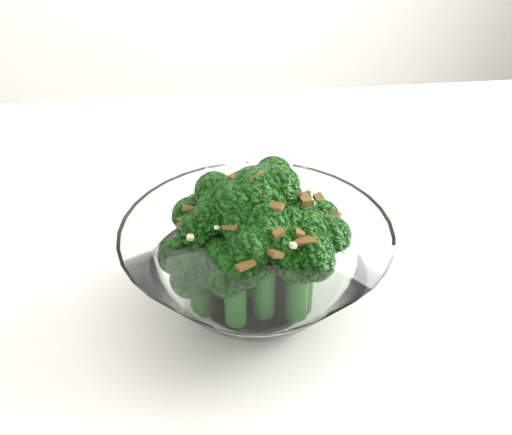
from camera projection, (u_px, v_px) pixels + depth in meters
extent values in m
cube|color=white|center=(223.00, 248.00, 0.64)|extent=(1.30, 0.96, 0.04)
cylinder|color=white|center=(476.00, 273.00, 1.18)|extent=(0.04, 0.04, 0.71)
cylinder|color=white|center=(256.00, 301.00, 0.53)|extent=(0.10, 0.10, 0.01)
cylinder|color=#1F5917|center=(256.00, 255.00, 0.50)|extent=(0.02, 0.02, 0.09)
sphere|color=#1A5810|center=(256.00, 199.00, 0.47)|extent=(0.06, 0.06, 0.06)
cylinder|color=#1F5917|center=(267.00, 242.00, 0.52)|extent=(0.02, 0.02, 0.08)
sphere|color=#1A5810|center=(267.00, 192.00, 0.49)|extent=(0.05, 0.05, 0.05)
cylinder|color=#1F5917|center=(230.00, 257.00, 0.51)|extent=(0.02, 0.02, 0.08)
sphere|color=#1A5810|center=(228.00, 207.00, 0.48)|extent=(0.05, 0.05, 0.05)
cylinder|color=#1F5917|center=(264.00, 280.00, 0.48)|extent=(0.02, 0.02, 0.08)
sphere|color=#1A5810|center=(265.00, 232.00, 0.45)|extent=(0.05, 0.05, 0.05)
cylinder|color=#1F5917|center=(296.00, 261.00, 0.52)|extent=(0.02, 0.02, 0.06)
sphere|color=#1A5810|center=(297.00, 223.00, 0.49)|extent=(0.05, 0.05, 0.05)
cylinder|color=#1F5917|center=(212.00, 265.00, 0.51)|extent=(0.02, 0.02, 0.06)
sphere|color=#1A5810|center=(210.00, 228.00, 0.49)|extent=(0.05, 0.05, 0.05)
cylinder|color=#1F5917|center=(297.00, 292.00, 0.49)|extent=(0.02, 0.02, 0.06)
sphere|color=#1A5810|center=(299.00, 256.00, 0.46)|extent=(0.05, 0.05, 0.05)
cylinder|color=#1F5917|center=(235.00, 300.00, 0.48)|extent=(0.02, 0.02, 0.05)
sphere|color=#1A5810|center=(234.00, 265.00, 0.46)|extent=(0.04, 0.04, 0.04)
cylinder|color=#1F5917|center=(295.00, 246.00, 0.55)|extent=(0.02, 0.02, 0.04)
sphere|color=#1A5810|center=(297.00, 218.00, 0.53)|extent=(0.04, 0.04, 0.04)
cylinder|color=#1F5917|center=(200.00, 294.00, 0.49)|extent=(0.02, 0.02, 0.04)
sphere|color=#1A5810|center=(198.00, 265.00, 0.48)|extent=(0.04, 0.04, 0.04)
cylinder|color=#1F5917|center=(249.00, 243.00, 0.55)|extent=(0.02, 0.02, 0.05)
sphere|color=#1A5810|center=(248.00, 214.00, 0.53)|extent=(0.04, 0.04, 0.04)
cylinder|color=#1F5917|center=(303.00, 282.00, 0.49)|extent=(0.02, 0.02, 0.06)
sphere|color=#1A5810|center=(305.00, 240.00, 0.47)|extent=(0.05, 0.05, 0.05)
cube|color=olive|center=(202.00, 200.00, 0.49)|extent=(0.01, 0.02, 0.01)
cube|color=olive|center=(316.00, 216.00, 0.47)|extent=(0.01, 0.01, 0.01)
cube|color=olive|center=(236.00, 178.00, 0.49)|extent=(0.01, 0.01, 0.01)
cube|color=olive|center=(306.00, 241.00, 0.44)|extent=(0.02, 0.01, 0.01)
cube|color=olive|center=(199.00, 195.00, 0.50)|extent=(0.02, 0.01, 0.01)
cube|color=olive|center=(244.00, 186.00, 0.45)|extent=(0.01, 0.01, 0.01)
cube|color=olive|center=(206.00, 193.00, 0.48)|extent=(0.02, 0.01, 0.01)
cube|color=olive|center=(275.00, 230.00, 0.43)|extent=(0.01, 0.02, 0.01)
cube|color=olive|center=(246.00, 265.00, 0.42)|extent=(0.02, 0.01, 0.01)
cube|color=olive|center=(329.00, 215.00, 0.48)|extent=(0.01, 0.01, 0.01)
cube|color=olive|center=(213.00, 208.00, 0.46)|extent=(0.02, 0.02, 0.01)
cube|color=olive|center=(193.00, 209.00, 0.48)|extent=(0.02, 0.01, 0.01)
cube|color=olive|center=(265.00, 179.00, 0.52)|extent=(0.02, 0.02, 0.01)
cube|color=olive|center=(243.00, 189.00, 0.45)|extent=(0.01, 0.01, 0.01)
cube|color=olive|center=(191.00, 225.00, 0.47)|extent=(0.01, 0.01, 0.00)
cube|color=olive|center=(273.00, 253.00, 0.43)|extent=(0.01, 0.02, 0.01)
cube|color=olive|center=(261.00, 179.00, 0.52)|extent=(0.02, 0.01, 0.01)
cube|color=olive|center=(285.00, 186.00, 0.51)|extent=(0.01, 0.02, 0.01)
cube|color=olive|center=(231.00, 226.00, 0.44)|extent=(0.01, 0.02, 0.01)
cube|color=olive|center=(187.00, 220.00, 0.47)|extent=(0.01, 0.02, 0.01)
cube|color=olive|center=(273.00, 206.00, 0.44)|extent=(0.02, 0.02, 0.01)
cube|color=olive|center=(329.00, 224.00, 0.47)|extent=(0.01, 0.02, 0.01)
cube|color=olive|center=(322.00, 225.00, 0.46)|extent=(0.02, 0.02, 0.01)
cube|color=olive|center=(293.00, 194.00, 0.47)|extent=(0.02, 0.01, 0.01)
cube|color=olive|center=(273.00, 176.00, 0.51)|extent=(0.01, 0.01, 0.01)
cube|color=olive|center=(321.00, 201.00, 0.51)|extent=(0.01, 0.02, 0.01)
cube|color=olive|center=(185.00, 226.00, 0.47)|extent=(0.02, 0.01, 0.01)
cube|color=olive|center=(225.00, 187.00, 0.48)|extent=(0.01, 0.02, 0.01)
cube|color=olive|center=(258.00, 176.00, 0.47)|extent=(0.01, 0.01, 0.01)
cube|color=olive|center=(204.00, 191.00, 0.52)|extent=(0.01, 0.01, 0.01)
cube|color=olive|center=(300.00, 230.00, 0.44)|extent=(0.01, 0.02, 0.01)
cube|color=olive|center=(237.00, 182.00, 0.47)|extent=(0.01, 0.01, 0.01)
cube|color=olive|center=(237.00, 178.00, 0.46)|extent=(0.01, 0.02, 0.01)
cube|color=olive|center=(252.00, 171.00, 0.47)|extent=(0.01, 0.01, 0.01)
cube|color=olive|center=(256.00, 176.00, 0.45)|extent=(0.01, 0.01, 0.01)
cube|color=olive|center=(332.00, 213.00, 0.48)|extent=(0.02, 0.02, 0.01)
cube|color=olive|center=(196.00, 202.00, 0.49)|extent=(0.02, 0.02, 0.01)
cube|color=olive|center=(304.00, 198.00, 0.47)|extent=(0.01, 0.02, 0.01)
cube|color=beige|center=(316.00, 205.00, 0.48)|extent=(0.01, 0.01, 0.01)
cube|color=beige|center=(294.00, 186.00, 0.49)|extent=(0.01, 0.01, 0.00)
cube|color=beige|center=(309.00, 191.00, 0.50)|extent=(0.01, 0.01, 0.01)
cube|color=beige|center=(271.00, 177.00, 0.48)|extent=(0.01, 0.01, 0.00)
cube|color=beige|center=(272.00, 174.00, 0.47)|extent=(0.00, 0.00, 0.00)
cube|color=beige|center=(201.00, 198.00, 0.50)|extent=(0.01, 0.01, 0.00)
cube|color=beige|center=(319.00, 203.00, 0.49)|extent=(0.01, 0.01, 0.01)
cube|color=beige|center=(302.00, 198.00, 0.48)|extent=(0.00, 0.01, 0.00)
cube|color=beige|center=(191.00, 237.00, 0.45)|extent=(0.01, 0.01, 0.01)
cube|color=beige|center=(210.00, 192.00, 0.50)|extent=(0.00, 0.00, 0.00)
cube|color=beige|center=(263.00, 172.00, 0.46)|extent=(0.01, 0.01, 0.01)
cube|color=beige|center=(237.00, 180.00, 0.50)|extent=(0.01, 0.01, 0.00)
cube|color=beige|center=(297.00, 233.00, 0.44)|extent=(0.01, 0.01, 0.00)
cube|color=beige|center=(264.00, 232.00, 0.44)|extent=(0.01, 0.01, 0.01)
cube|color=beige|center=(246.00, 187.00, 0.45)|extent=(0.01, 0.01, 0.00)
cube|color=beige|center=(255.00, 177.00, 0.52)|extent=(0.01, 0.01, 0.00)
cube|color=beige|center=(254.00, 199.00, 0.44)|extent=(0.01, 0.01, 0.00)
cube|color=beige|center=(224.00, 183.00, 0.48)|extent=(0.00, 0.00, 0.00)
cube|color=beige|center=(260.00, 247.00, 0.43)|extent=(0.01, 0.01, 0.01)
cube|color=beige|center=(293.00, 245.00, 0.43)|extent=(0.01, 0.01, 0.01)
cube|color=beige|center=(214.00, 189.00, 0.50)|extent=(0.01, 0.01, 0.00)
cube|color=beige|center=(301.00, 223.00, 0.45)|extent=(0.01, 0.01, 0.01)
cube|color=beige|center=(217.00, 227.00, 0.44)|extent=(0.01, 0.00, 0.00)
cube|color=beige|center=(310.00, 195.00, 0.51)|extent=(0.01, 0.01, 0.01)
cube|color=beige|center=(291.00, 192.00, 0.47)|extent=(0.01, 0.01, 0.01)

